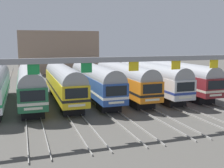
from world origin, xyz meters
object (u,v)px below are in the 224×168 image
Objects in this scene: commuter_train_green at (30,82)px; commuter_train_blue at (94,80)px; commuter_train_silver at (150,77)px; commuter_train_maroon at (175,76)px; commuter_train_yellow at (63,81)px; commuter_train_orange at (123,78)px; catenary_gantry at (134,69)px.

commuter_train_green is 8.31m from commuter_train_blue.
commuter_train_green is 1.00× the size of commuter_train_silver.
commuter_train_maroon is at bearing 0.00° from commuter_train_blue.
commuter_train_silver is at bearing 0.00° from commuter_train_green.
commuter_train_yellow is 8.31m from commuter_train_orange.
commuter_train_maroon is at bearing 0.00° from commuter_train_green.
commuter_train_green and commuter_train_blue have the same top height.
commuter_train_maroon is at bearing 0.00° from commuter_train_yellow.
commuter_train_orange is 14.39m from catenary_gantry.
commuter_train_yellow is (4.15, 0.00, 0.00)m from commuter_train_green.
commuter_train_maroon is (12.46, 0.00, 0.00)m from commuter_train_blue.
commuter_train_maroon is (4.15, 0.00, 0.00)m from commuter_train_silver.
commuter_train_maroon is (8.31, 0.00, 0.00)m from commuter_train_orange.
commuter_train_silver and commuter_train_maroon have the same top height.
commuter_train_orange is at bearing -179.94° from commuter_train_silver.
commuter_train_green and commuter_train_maroon have the same top height.
commuter_train_green is at bearing 180.00° from commuter_train_silver.
commuter_train_yellow reaches higher than commuter_train_orange.
commuter_train_blue reaches higher than commuter_train_orange.
commuter_train_yellow and commuter_train_blue have the same top height.
commuter_train_silver is (16.61, 0.00, 0.00)m from commuter_train_green.
catenary_gantry is (-8.31, -13.50, 2.75)m from commuter_train_silver.
commuter_train_green is at bearing 180.00° from commuter_train_blue.
commuter_train_blue is at bearing 180.00° from commuter_train_silver.
commuter_train_blue is 8.31m from commuter_train_silver.
commuter_train_maroon reaches higher than commuter_train_orange.
catenary_gantry reaches higher than commuter_train_blue.
catenary_gantry is (-4.15, -13.49, 2.75)m from commuter_train_orange.
commuter_train_maroon is 0.60× the size of catenary_gantry.
commuter_train_silver is at bearing 180.00° from commuter_train_maroon.
catenary_gantry reaches higher than commuter_train_green.
commuter_train_green and commuter_train_silver have the same top height.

